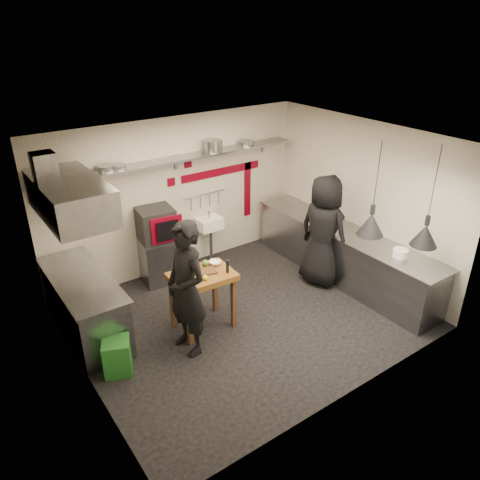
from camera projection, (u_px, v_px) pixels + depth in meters
floor at (245, 317)px, 7.42m from camera, size 5.00×5.00×0.00m
ceiling at (246, 142)px, 6.19m from camera, size 5.00×5.00×0.00m
wall_back at (177, 196)px, 8.35m from camera, size 5.00×0.04×2.80m
wall_front at (355, 303)px, 5.27m from camera, size 5.00×0.04×2.80m
wall_left at (74, 290)px, 5.51m from camera, size 0.04×4.20×2.80m
wall_right at (362, 201)px, 8.10m from camera, size 0.04×4.20×2.80m
red_band_horiz at (222, 171)px, 8.70m from camera, size 1.70×0.02×0.14m
red_band_vert at (247, 189)px, 9.23m from camera, size 0.14×0.02×1.10m
red_tile_a at (188, 164)px, 8.22m from camera, size 0.14×0.02×0.14m
red_tile_b at (171, 182)px, 8.16m from camera, size 0.14×0.02×0.14m
back_shelf at (179, 159)px, 7.90m from camera, size 4.60×0.34×0.04m
shelf_bracket_left at (64, 183)px, 7.07m from camera, size 0.04×0.06×0.24m
shelf_bracket_mid at (175, 162)px, 8.05m from camera, size 0.04×0.06×0.24m
shelf_bracket_right at (263, 146)px, 9.04m from camera, size 0.04×0.06×0.24m
pan_far_left at (106, 168)px, 7.21m from camera, size 0.32×0.32×0.09m
pan_mid_left at (117, 167)px, 7.31m from camera, size 0.34×0.34×0.07m
stock_pot at (213, 146)px, 8.20m from camera, size 0.43×0.43×0.20m
pan_right at (247, 143)px, 8.60m from camera, size 0.31×0.31×0.08m
oven_stand at (160, 260)px, 8.27m from camera, size 0.69×0.64×0.80m
combi_oven at (156, 225)px, 7.97m from camera, size 0.65×0.61×0.58m
oven_door at (167, 230)px, 7.79m from camera, size 0.55×0.10×0.46m
oven_glass at (168, 231)px, 7.75m from camera, size 0.38×0.06×0.34m
hand_sink at (209, 223)px, 8.77m from camera, size 0.46×0.34×0.22m
sink_tap at (209, 215)px, 8.70m from camera, size 0.03×0.03×0.14m
sink_drain at (211, 245)px, 8.94m from camera, size 0.06×0.06×0.66m
utensil_rail at (204, 194)px, 8.64m from camera, size 0.90×0.02×0.02m
counter_right at (343, 255)px, 8.34m from camera, size 0.70×3.80×0.90m
counter_right_top at (345, 231)px, 8.14m from camera, size 0.76×3.90×0.03m
plate_stack at (400, 253)px, 7.23m from camera, size 0.25×0.25×0.13m
small_bowl_right at (400, 256)px, 7.23m from camera, size 0.20×0.20×0.05m
counter_left at (85, 307)px, 6.88m from camera, size 0.70×1.90×0.90m
counter_left_top at (81, 279)px, 6.68m from camera, size 0.76×2.00×0.03m
extractor_hood at (70, 198)px, 6.16m from camera, size 0.78×1.60×0.50m
hood_duct at (45, 172)px, 5.86m from camera, size 0.28×0.28×0.50m
green_bin at (117, 356)px, 6.19m from camera, size 0.46×0.46×0.50m
prep_table at (203, 300)px, 7.01m from camera, size 0.95×0.69×0.92m
cutting_board at (205, 271)px, 6.85m from camera, size 0.36×0.30×0.02m
pepper_mill at (227, 266)px, 6.81m from camera, size 0.06×0.06×0.20m
lemon_a at (197, 280)px, 6.58m from camera, size 0.09×0.09×0.09m
lemon_b at (205, 278)px, 6.64m from camera, size 0.10×0.10×0.08m
veg_ball at (205, 263)px, 7.00m from camera, size 0.13×0.13×0.10m
steel_tray at (182, 273)px, 6.79m from camera, size 0.22×0.17×0.03m
bowl at (215, 263)px, 7.05m from camera, size 0.20×0.20×0.06m
heat_lamp_near at (376, 190)px, 6.59m from camera, size 0.51×0.51×1.40m
heat_lamp_far at (432, 197)px, 6.42m from camera, size 0.42×0.42×1.48m
chef_left at (186, 289)px, 6.30m from camera, size 0.54×0.76×1.97m
chef_right at (323, 231)px, 7.98m from camera, size 0.76×1.04×1.98m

